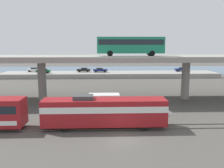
# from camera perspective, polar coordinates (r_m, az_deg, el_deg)

# --- Properties ---
(ground_plane) EXTENTS (260.00, 260.00, 0.00)m
(ground_plane) POSITION_cam_1_polar(r_m,az_deg,el_deg) (26.82, 2.77, -13.15)
(ground_plane) COLOR #4C4944
(rail_strip_near) EXTENTS (110.00, 0.12, 0.12)m
(rail_strip_near) POSITION_cam_1_polar(r_m,az_deg,el_deg) (29.80, 2.22, -10.71)
(rail_strip_near) COLOR #59544C
(rail_strip_near) RESTS_ON ground_plane
(rail_strip_far) EXTENTS (110.00, 0.12, 0.12)m
(rail_strip_far) POSITION_cam_1_polar(r_m,az_deg,el_deg) (31.26, 2.00, -9.76)
(rail_strip_far) COLOR #59544C
(rail_strip_far) RESTS_ON ground_plane
(train_locomotive) EXTENTS (16.25, 3.04, 4.18)m
(train_locomotive) POSITION_cam_1_polar(r_m,az_deg,el_deg) (29.83, -0.35, -6.39)
(train_locomotive) COLOR maroon
(train_locomotive) RESTS_ON ground_plane
(highway_overpass) EXTENTS (96.00, 11.66, 8.35)m
(highway_overpass) POSITION_cam_1_polar(r_m,az_deg,el_deg) (44.87, 0.63, 5.82)
(highway_overpass) COLOR gray
(highway_overpass) RESTS_ON ground_plane
(transit_bus_on_overpass) EXTENTS (12.00, 2.68, 3.40)m
(transit_bus_on_overpass) POSITION_cam_1_polar(r_m,az_deg,el_deg) (43.74, 4.40, 9.36)
(transit_bus_on_overpass) COLOR #197A56
(transit_bus_on_overpass) RESTS_ON highway_overpass
(service_truck_west) EXTENTS (6.80, 2.46, 3.04)m
(service_truck_west) POSITION_cam_1_polar(r_m,az_deg,el_deg) (35.98, -3.31, -4.64)
(service_truck_west) COLOR #515459
(service_truck_west) RESTS_ON ground_plane
(pier_parking_lot) EXTENTS (71.25, 10.83, 1.46)m
(pier_parking_lot) POSITION_cam_1_polar(r_m,az_deg,el_deg) (80.32, -0.62, 2.29)
(pier_parking_lot) COLOR gray
(pier_parking_lot) RESTS_ON ground_plane
(parked_car_0) EXTENTS (4.22, 1.93, 1.50)m
(parked_car_0) POSITION_cam_1_polar(r_m,az_deg,el_deg) (80.47, -16.00, 3.03)
(parked_car_0) COLOR #0C4C26
(parked_car_0) RESTS_ON pier_parking_lot
(parked_car_1) EXTENTS (4.54, 1.96, 1.50)m
(parked_car_1) POSITION_cam_1_polar(r_m,az_deg,el_deg) (86.52, 16.30, 3.42)
(parked_car_1) COLOR navy
(parked_car_1) RESTS_ON pier_parking_lot
(parked_car_2) EXTENTS (4.06, 1.99, 1.50)m
(parked_car_2) POSITION_cam_1_polar(r_m,az_deg,el_deg) (85.96, -18.17, 3.29)
(parked_car_2) COLOR silver
(parked_car_2) RESTS_ON pier_parking_lot
(parked_car_3) EXTENTS (4.67, 1.92, 1.50)m
(parked_car_3) POSITION_cam_1_polar(r_m,az_deg,el_deg) (80.57, -2.85, 3.38)
(parked_car_3) COLOR navy
(parked_car_3) RESTS_ON pier_parking_lot
(parked_car_4) EXTENTS (4.44, 1.88, 1.50)m
(parked_car_4) POSITION_cam_1_polar(r_m,az_deg,el_deg) (81.74, -6.76, 3.41)
(parked_car_4) COLOR black
(parked_car_4) RESTS_ON pier_parking_lot
(harbor_water) EXTENTS (140.00, 36.00, 0.01)m
(harbor_water) POSITION_cam_1_polar(r_m,az_deg,el_deg) (103.26, -0.97, 3.38)
(harbor_water) COLOR #385B7A
(harbor_water) RESTS_ON ground_plane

